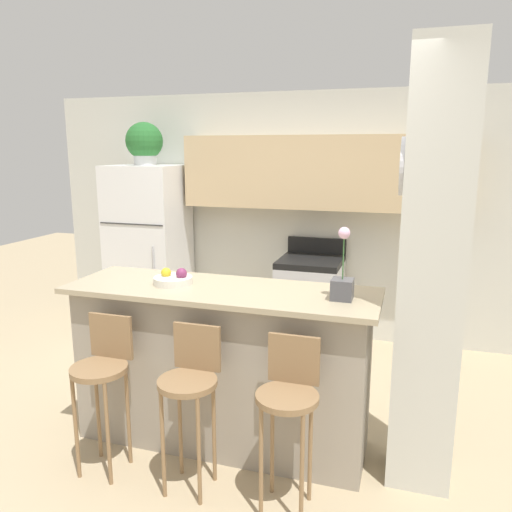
{
  "coord_description": "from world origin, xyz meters",
  "views": [
    {
      "loc": [
        1.15,
        -2.91,
        1.97
      ],
      "look_at": [
        0.0,
        0.77,
        1.15
      ],
      "focal_mm": 35.0,
      "sensor_mm": 36.0,
      "label": 1
    }
  ],
  "objects": [
    {
      "name": "potted_plant_on_fridge",
      "position": [
        -1.56,
        1.83,
        2.04
      ],
      "size": [
        0.39,
        0.39,
        0.44
      ],
      "color": "silver",
      "rests_on": "refrigerator"
    },
    {
      "name": "bar_stool_left",
      "position": [
        -0.58,
        -0.49,
        0.65
      ],
      "size": [
        0.34,
        0.34,
        0.98
      ],
      "color": "olive",
      "rests_on": "ground_plane"
    },
    {
      "name": "wall_back",
      "position": [
        0.11,
        2.15,
        1.48
      ],
      "size": [
        5.6,
        0.38,
        2.55
      ],
      "color": "silver",
      "rests_on": "ground_plane"
    },
    {
      "name": "fruit_bowl",
      "position": [
        -0.33,
        -0.0,
        1.12
      ],
      "size": [
        0.26,
        0.26,
        0.11
      ],
      "color": "silver",
      "rests_on": "counter_bar"
    },
    {
      "name": "counter_bar",
      "position": [
        0.0,
        0.0,
        0.55
      ],
      "size": [
        2.04,
        0.67,
        1.09
      ],
      "color": "gray",
      "rests_on": "ground_plane"
    },
    {
      "name": "bar_stool_right",
      "position": [
        0.58,
        -0.49,
        0.65
      ],
      "size": [
        0.34,
        0.34,
        0.98
      ],
      "color": "olive",
      "rests_on": "ground_plane"
    },
    {
      "name": "bar_stool_mid",
      "position": [
        0.0,
        -0.49,
        0.65
      ],
      "size": [
        0.34,
        0.34,
        0.98
      ],
      "color": "olive",
      "rests_on": "ground_plane"
    },
    {
      "name": "refrigerator",
      "position": [
        -1.56,
        1.83,
        0.9
      ],
      "size": [
        0.76,
        0.7,
        1.81
      ],
      "color": "white",
      "rests_on": "ground_plane"
    },
    {
      "name": "orchid_vase",
      "position": [
        0.79,
        -0.02,
        1.2
      ],
      "size": [
        0.13,
        0.13,
        0.44
      ],
      "color": "#4C4C51",
      "rests_on": "counter_bar"
    },
    {
      "name": "ground_plane",
      "position": [
        0.0,
        0.0,
        0.0
      ],
      "size": [
        14.0,
        14.0,
        0.0
      ],
      "primitive_type": "plane",
      "color": "tan"
    },
    {
      "name": "stove_range",
      "position": [
        0.23,
        1.87,
        0.46
      ],
      "size": [
        0.61,
        0.65,
        1.07
      ],
      "color": "silver",
      "rests_on": "ground_plane"
    },
    {
      "name": "pillar_right",
      "position": [
        1.28,
        -0.02,
        1.28
      ],
      "size": [
        0.38,
        0.32,
        2.55
      ],
      "color": "silver",
      "rests_on": "ground_plane"
    }
  ]
}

